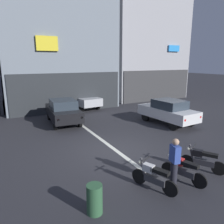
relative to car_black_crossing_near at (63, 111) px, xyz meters
The scene contains 11 objects.
ground_plane 5.99m from the car_black_crossing_near, 81.04° to the right, with size 120.00×120.00×0.00m, color #2B2B30.
lane_centre_line 1.28m from the car_black_crossing_near, ahead, with size 0.20×18.00×0.01m, color silver.
building_far_right 16.90m from the car_black_crossing_near, 35.50° to the left, with size 8.73×8.11×21.07m.
car_black_crossing_near is the anchor object (origin of this frame).
car_white_parked_kerbside 7.00m from the car_black_crossing_near, 28.49° to the right, with size 2.08×4.23×1.64m.
car_silver_down_street 5.05m from the car_black_crossing_near, 55.13° to the left, with size 2.19×4.27×1.64m.
motorcycle_white_row_leftmost 9.08m from the car_black_crossing_near, 87.03° to the right, with size 0.73×1.58×0.98m.
motorcycle_red_row_left_mid 9.31m from the car_black_crossing_near, 79.61° to the right, with size 0.67×1.61×0.98m.
motorcycle_black_row_centre 9.40m from the car_black_crossing_near, 72.13° to the right, with size 0.92×1.47×0.98m.
person_by_motorcycles 9.27m from the car_black_crossing_near, 82.54° to the right, with size 0.29×0.40×1.67m.
trash_bin 9.38m from the car_black_crossing_near, 100.28° to the right, with size 0.44×0.44×0.85m, color #2D5938.
Camera 1 is at (-4.60, -8.22, 4.09)m, focal length 34.79 mm.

